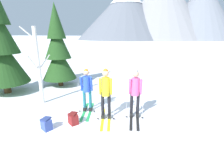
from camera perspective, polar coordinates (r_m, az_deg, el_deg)
ground_plane at (r=6.31m, az=-2.49°, el=-10.12°), size 400.00×400.00×0.00m
skier_in_blue at (r=6.34m, az=-8.41°, el=-1.26°), size 0.71×1.58×1.63m
skier_in_yellow at (r=5.69m, az=-2.10°, el=-2.26°), size 0.73×1.59×1.76m
skier_in_pink at (r=5.87m, az=7.78°, el=-2.32°), size 0.62×1.79×1.69m
pine_tree_near at (r=9.70m, az=-17.70°, el=10.84°), size 1.80×1.80×4.35m
birch_tree_tall at (r=7.43m, az=-23.44°, el=5.61°), size 0.67×0.95×3.11m
backpack_on_snow_front at (r=5.69m, az=-21.15°, el=-12.39°), size 0.39×0.36×0.38m
backpack_on_snow_beside at (r=5.76m, az=-12.90°, el=-11.23°), size 0.40×0.38×0.38m
mountain_ridge_distant at (r=90.39m, az=14.34°, el=23.09°), size 73.64×51.06×29.99m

